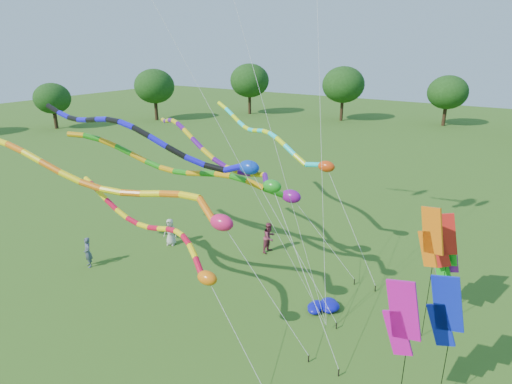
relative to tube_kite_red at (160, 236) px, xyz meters
The scene contains 18 objects.
ground 5.60m from the tube_kite_red, 19.16° to the right, with size 160.00×160.00×0.00m, color #2F5B18.
tree_ring 8.89m from the tube_kite_red, 43.20° to the right, with size 120.64×112.92×9.70m.
tube_kite_red is the anchor object (origin of this frame).
tube_kite_orange 2.72m from the tube_kite_red, 159.52° to the right, with size 16.13×2.74×7.88m.
tube_kite_purple 4.36m from the tube_kite_red, 79.08° to the left, with size 12.98×5.14×8.26m.
tube_kite_blue 4.34m from the tube_kite_red, 132.93° to the left, with size 16.06×1.74×8.72m.
tube_kite_cyan 9.69m from the tube_kite_red, 90.16° to the left, with size 13.30×5.64×7.90m.
tube_kite_green 5.02m from the tube_kite_red, 107.28° to the left, with size 14.94×4.31×7.27m.
banner_pole_violet 12.07m from the tube_kite_red, 33.69° to the left, with size 1.16×0.25×3.83m.
banner_pole_red 11.68m from the tube_kite_red, 32.25° to the left, with size 1.15×0.34×4.81m.
banner_pole_magenta_a 9.98m from the tube_kite_red, ahead, with size 1.16×0.10×5.09m.
banner_pole_blue_b 10.96m from the tube_kite_red, ahead, with size 1.16×0.09×4.75m.
banner_pole_green 11.89m from the tube_kite_red, 33.39° to the left, with size 1.16×0.15×4.21m.
banner_pole_orange 10.68m from the tube_kite_red, 25.45° to the left, with size 1.10×0.53×5.55m.
blue_nylon_heap 8.05m from the tube_kite_red, 32.44° to the left, with size 1.11×1.12×0.46m.
person_a 7.33m from the tube_kite_red, 131.94° to the left, with size 0.79×0.51×1.61m, color beige.
person_b 6.97m from the tube_kite_red, behind, with size 0.60×0.39×1.64m, color #444E60.
person_c 7.95m from the tube_kite_red, 83.78° to the left, with size 0.86×0.67×1.77m, color maroon.
Camera 1 is at (8.15, -9.89, 11.23)m, focal length 30.00 mm.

